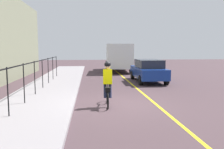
% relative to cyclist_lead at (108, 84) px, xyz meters
% --- Properties ---
extents(ground_plane, '(80.00, 80.00, 0.00)m').
position_rel_cyclist_lead_xyz_m(ground_plane, '(0.17, -0.45, -0.91)').
color(ground_plane, '#423136').
extents(lane_line_centre, '(36.00, 0.12, 0.01)m').
position_rel_cyclist_lead_xyz_m(lane_line_centre, '(0.17, -2.05, -0.91)').
color(lane_line_centre, yellow).
rests_on(lane_line_centre, ground).
extents(sidewalk, '(40.00, 3.20, 0.15)m').
position_rel_cyclist_lead_xyz_m(sidewalk, '(0.17, 2.95, -0.84)').
color(sidewalk, gray).
rests_on(sidewalk, ground).
extents(iron_fence, '(16.61, 0.04, 1.60)m').
position_rel_cyclist_lead_xyz_m(iron_fence, '(1.17, 3.35, 0.42)').
color(iron_fence, black).
rests_on(iron_fence, sidewalk).
extents(cyclist_lead, '(1.71, 0.38, 1.83)m').
position_rel_cyclist_lead_xyz_m(cyclist_lead, '(0.00, 0.00, 0.00)').
color(cyclist_lead, black).
rests_on(cyclist_lead, ground).
extents(patrol_sedan, '(4.42, 1.96, 1.58)m').
position_rel_cyclist_lead_xyz_m(patrol_sedan, '(6.68, -3.41, -0.09)').
color(patrol_sedan, navy).
rests_on(patrol_sedan, ground).
extents(box_truck_background, '(6.83, 2.84, 2.78)m').
position_rel_cyclist_lead_xyz_m(box_truck_background, '(14.44, -2.25, 0.64)').
color(box_truck_background, silver).
rests_on(box_truck_background, ground).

